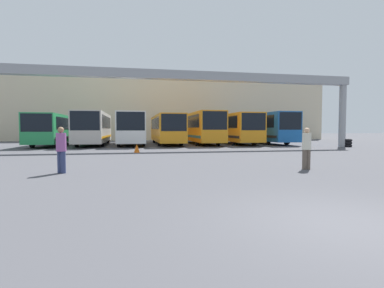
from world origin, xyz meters
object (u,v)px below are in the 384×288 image
object	(u,v)px
bus_slot_1	(94,127)
bus_slot_3	(166,128)
pedestrian_near_right	(307,147)
bus_slot_2	(131,127)
bus_slot_4	(200,126)
tire_stack	(346,143)
bus_slot_0	(55,128)
bus_slot_6	(263,127)
bus_slot_5	(233,127)
traffic_cone	(137,148)
pedestrian_mid_left	(61,149)

from	to	relation	value
bus_slot_1	bus_slot_3	size ratio (longest dim) A/B	0.94
pedestrian_near_right	bus_slot_2	bearing A→B (deg)	108.11
bus_slot_4	tire_stack	xyz separation A→B (m)	(11.79, -7.98, -1.55)
bus_slot_0	bus_slot_3	distance (m)	11.08
bus_slot_4	bus_slot_6	xyz separation A→B (m)	(7.38, -0.06, -0.00)
bus_slot_5	traffic_cone	bearing A→B (deg)	-135.07
bus_slot_6	pedestrian_near_right	distance (m)	22.44
bus_slot_1	bus_slot_6	distance (m)	18.46
bus_slot_0	bus_slot_5	distance (m)	18.46
bus_slot_0	pedestrian_near_right	distance (m)	25.37
bus_slot_3	traffic_cone	xyz separation A→B (m)	(-3.28, -11.20, -1.47)
bus_slot_4	tire_stack	distance (m)	14.32
bus_slot_2	pedestrian_mid_left	distance (m)	20.02
bus_slot_5	bus_slot_6	world-z (taller)	bus_slot_6
bus_slot_5	bus_slot_3	bearing A→B (deg)	175.60
bus_slot_3	bus_slot_4	bearing A→B (deg)	-3.15
bus_slot_4	bus_slot_0	bearing A→B (deg)	-179.44
bus_slot_4	pedestrian_near_right	world-z (taller)	bus_slot_4
bus_slot_2	bus_slot_4	size ratio (longest dim) A/B	0.93
bus_slot_1	bus_slot_6	size ratio (longest dim) A/B	0.98
bus_slot_3	bus_slot_5	world-z (taller)	bus_slot_5
bus_slot_5	traffic_cone	size ratio (longest dim) A/B	19.18
bus_slot_4	bus_slot_5	world-z (taller)	bus_slot_4
bus_slot_3	traffic_cone	size ratio (longest dim) A/B	21.10
bus_slot_3	bus_slot_5	bearing A→B (deg)	-4.40
bus_slot_0	bus_slot_3	size ratio (longest dim) A/B	0.94
bus_slot_4	pedestrian_near_right	bearing A→B (deg)	-91.20
bus_slot_0	bus_slot_3	bearing A→B (deg)	1.80
bus_slot_1	tire_stack	world-z (taller)	bus_slot_1
bus_slot_2	bus_slot_3	distance (m)	3.74
bus_slot_0	bus_slot_6	size ratio (longest dim) A/B	0.99
bus_slot_5	bus_slot_6	size ratio (longest dim) A/B	0.95
bus_slot_3	bus_slot_6	xyz separation A→B (m)	(11.07, -0.27, 0.15)
bus_slot_4	pedestrian_mid_left	bearing A→B (deg)	-115.83
bus_slot_2	bus_slot_4	distance (m)	7.39
bus_slot_3	bus_slot_6	distance (m)	11.08
bus_slot_1	bus_slot_0	bearing A→B (deg)	179.38
pedestrian_mid_left	bus_slot_0	bearing A→B (deg)	141.70
bus_slot_6	pedestrian_mid_left	bearing A→B (deg)	-130.40
bus_slot_2	tire_stack	distance (m)	20.66
bus_slot_5	traffic_cone	world-z (taller)	bus_slot_5
bus_slot_5	pedestrian_mid_left	world-z (taller)	bus_slot_5
bus_slot_0	bus_slot_5	size ratio (longest dim) A/B	1.04
pedestrian_near_right	traffic_cone	xyz separation A→B (m)	(-6.53, 10.08, -0.59)
bus_slot_0	pedestrian_near_right	world-z (taller)	bus_slot_0
bus_slot_3	tire_stack	xyz separation A→B (m)	(15.48, -8.18, -1.40)
pedestrian_near_right	pedestrian_mid_left	world-z (taller)	pedestrian_mid_left
bus_slot_3	bus_slot_2	bearing A→B (deg)	-170.52
bus_slot_1	bus_slot_3	bearing A→B (deg)	3.01
bus_slot_4	bus_slot_6	distance (m)	7.38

